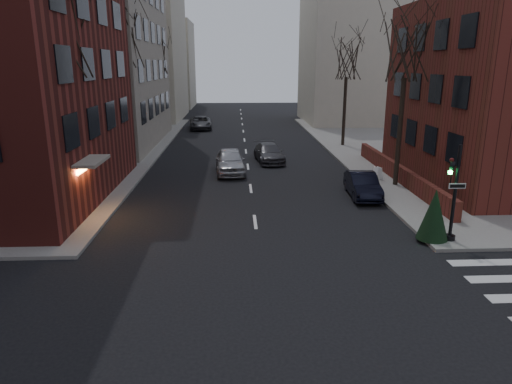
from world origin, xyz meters
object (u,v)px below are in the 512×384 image
(streetlamp_near, at_px, (123,111))
(sandwich_board, at_px, (378,173))
(tree_left_b, at_px, (122,39))
(streetlamp_far, at_px, (167,92))
(tree_right_a, at_px, (407,49))
(tree_left_c, at_px, (156,55))
(car_lane_silver, at_px, (230,161))
(tree_right_b, at_px, (347,59))
(parked_sedan, at_px, (363,185))
(tree_left_a, at_px, (61,35))
(evergreen_shrub, at_px, (434,214))
(traffic_signal, at_px, (453,199))
(car_lane_gray, at_px, (269,153))
(car_lane_far, at_px, (201,123))

(streetlamp_near, bearing_deg, sandwich_board, -9.63)
(tree_left_b, distance_m, streetlamp_far, 16.68)
(tree_right_a, bearing_deg, tree_left_c, 128.66)
(tree_left_c, height_order, streetlamp_far, tree_left_c)
(car_lane_silver, bearing_deg, streetlamp_near, 178.18)
(tree_right_b, distance_m, parked_sedan, 17.67)
(tree_left_b, relative_size, parked_sedan, 2.59)
(tree_right_b, bearing_deg, sandwich_board, -93.28)
(tree_left_a, bearing_deg, tree_left_b, 90.00)
(streetlamp_far, relative_size, evergreen_shrub, 2.93)
(traffic_signal, distance_m, tree_right_b, 23.71)
(tree_right_a, bearing_deg, streetlamp_near, 166.76)
(tree_left_a, height_order, tree_right_a, tree_left_a)
(tree_left_c, relative_size, streetlamp_far, 1.55)
(tree_right_a, height_order, parked_sedan, tree_right_a)
(sandwich_board, distance_m, evergreen_shrub, 10.15)
(tree_left_a, distance_m, sandwich_board, 19.35)
(tree_left_c, distance_m, evergreen_shrub, 35.46)
(traffic_signal, distance_m, car_lane_gray, 17.86)
(tree_right_a, relative_size, streetlamp_far, 1.55)
(tree_right_a, xyz_separation_m, car_lane_far, (-13.62, 25.95, -7.31))
(tree_right_b, bearing_deg, streetlamp_near, -149.53)
(tree_right_a, bearing_deg, tree_left_a, -167.20)
(parked_sedan, distance_m, car_lane_gray, 10.74)
(streetlamp_far, distance_m, evergreen_shrub, 36.45)
(tree_left_b, height_order, tree_right_a, tree_left_b)
(tree_left_a, distance_m, car_lane_far, 31.19)
(parked_sedan, relative_size, car_lane_gray, 0.89)
(car_lane_far, xyz_separation_m, evergreen_shrub, (12.12, -34.81, 0.50))
(car_lane_far, relative_size, evergreen_shrub, 2.41)
(streetlamp_near, distance_m, car_lane_far, 22.49)
(streetlamp_far, bearing_deg, tree_left_c, -106.70)
(car_lane_silver, bearing_deg, car_lane_far, 96.08)
(streetlamp_near, relative_size, car_lane_far, 1.22)
(car_lane_silver, bearing_deg, car_lane_gray, 46.98)
(tree_left_a, bearing_deg, traffic_signal, -16.65)
(car_lane_silver, xyz_separation_m, sandwich_board, (9.34, -2.93, -0.26))
(streetlamp_far, bearing_deg, car_lane_silver, -70.73)
(parked_sedan, bearing_deg, evergreen_shrub, -77.62)
(tree_left_a, bearing_deg, streetlamp_far, 88.77)
(tree_right_b, xyz_separation_m, parked_sedan, (-2.60, -16.06, -6.90))
(sandwich_board, bearing_deg, tree_right_a, -78.18)
(sandwich_board, bearing_deg, car_lane_far, 98.90)
(tree_right_b, xyz_separation_m, streetlamp_near, (-17.00, -10.00, -3.35))
(traffic_signal, xyz_separation_m, tree_right_a, (0.86, 9.01, 6.12))
(tree_left_a, relative_size, streetlamp_near, 1.63)
(parked_sedan, relative_size, car_lane_silver, 0.86)
(tree_left_a, height_order, sandwich_board, tree_left_a)
(streetlamp_near, xyz_separation_m, car_lane_silver, (6.93, 0.17, -3.41))
(streetlamp_near, bearing_deg, tree_left_a, -94.29)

